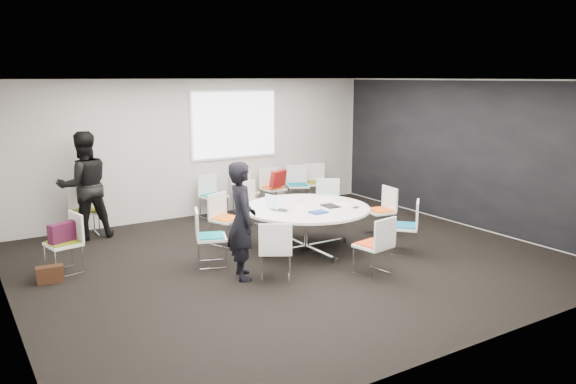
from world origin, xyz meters
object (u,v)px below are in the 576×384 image
chair_back_b (245,200)px  laptop (281,209)px  conference_table (306,219)px  chair_ring_e (211,248)px  chair_ring_g (374,257)px  chair_back_c (273,196)px  chair_ring_c (251,214)px  chair_ring_b (327,211)px  cup (301,201)px  chair_person_back (85,221)px  person_back (84,186)px  chair_ring_h (404,237)px  chair_back_d (298,193)px  person_main (242,220)px  chair_spare_left (65,255)px  chair_ring_f (275,262)px  chair_back_a (213,204)px  maroon_bag (62,232)px  brown_bag (50,274)px  chair_back_e (316,191)px  chair_ring_a (380,220)px  chair_ring_d (226,229)px

chair_back_b → laptop: (-0.84, -2.81, 0.47)m
conference_table → chair_ring_e: (-1.70, 0.09, -0.25)m
chair_ring_g → chair_back_c: size_ratio=1.00×
chair_back_c → chair_ring_c: bearing=44.3°
chair_ring_b → cup: bearing=74.7°
chair_person_back → person_back: 0.70m
chair_back_c → laptop: 3.22m
chair_ring_h → laptop: chair_ring_h is taller
chair_back_d → person_main: person_main is taller
chair_spare_left → cup: chair_spare_left is taller
person_back → chair_ring_f: bearing=114.4°
conference_table → chair_back_c: size_ratio=2.39×
chair_spare_left → chair_ring_f: bearing=-139.5°
chair_ring_c → chair_back_c: same height
chair_back_b → chair_ring_h: bearing=102.7°
chair_back_a → laptop: 2.80m
chair_ring_h → maroon_bag: size_ratio=2.20×
chair_back_d → brown_bag: 6.04m
conference_table → chair_back_e: (2.21, 2.85, -0.25)m
chair_spare_left → laptop: chair_spare_left is taller
person_back → chair_back_e: bearing=-179.2°
chair_ring_a → chair_back_e: bearing=-3.7°
cup → chair_back_c: bearing=69.4°
maroon_bag → chair_ring_b: bearing=2.3°
conference_table → maroon_bag: bearing=165.7°
chair_ring_d → chair_back_b: bearing=-149.4°
chair_ring_b → chair_spare_left: bearing=41.2°
chair_back_a → chair_back_c: size_ratio=1.00×
chair_ring_e → cup: bearing=116.2°
conference_table → person_main: bearing=-157.5°
chair_back_e → chair_person_back: bearing=22.3°
chair_back_a → chair_ring_h: bearing=102.0°
chair_ring_h → chair_ring_c: bearing=73.0°
cup → chair_ring_h: bearing=-48.2°
chair_ring_h → person_back: (-4.19, 3.66, 0.68)m
cup → chair_ring_g: bearing=-88.0°
chair_person_back → maroon_bag: bearing=69.3°
brown_bag → chair_person_back: bearing=66.0°
person_main → chair_ring_g: bearing=-103.3°
chair_ring_d → maroon_bag: (-2.65, -0.03, 0.34)m
chair_back_b → laptop: chair_back_b is taller
chair_back_c → person_back: person_back is taller
chair_ring_b → chair_ring_h: (-0.01, -2.15, 0.00)m
chair_ring_b → chair_ring_h: size_ratio=1.00×
chair_ring_a → chair_ring_g: (-1.49, -1.56, 0.00)m
chair_ring_f → chair_ring_g: 1.44m
chair_ring_c → chair_ring_f: same height
chair_back_c → laptop: (-1.51, -2.81, 0.47)m
chair_back_b → person_back: (-3.31, -0.21, 0.68)m
chair_ring_h → cup: bearing=88.1°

